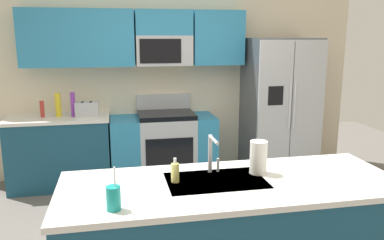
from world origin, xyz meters
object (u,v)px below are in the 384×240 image
Objects in this scene: paper_towel_roll at (258,157)px; pepper_mill at (42,109)px; refrigerator at (279,107)px; sink_faucet at (212,151)px; range_oven at (164,146)px; soap_dispenser at (175,172)px; bottle_yellow at (58,105)px; drink_cup_teal at (113,198)px; bottle_purple at (73,104)px; toaster at (87,109)px.

pepper_mill is at bearing 127.89° from paper_towel_roll.
sink_faucet is at bearing -123.90° from refrigerator.
range_oven is 1.59m from pepper_mill.
refrigerator reaches higher than soap_dispenser.
refrigerator is at bearing 62.86° from paper_towel_roll.
bottle_yellow reaches higher than range_oven.
refrigerator reaches higher than drink_cup_teal.
refrigerator is 2.89m from bottle_yellow.
bottle_purple is 1.15× the size of drink_cup_teal.
pepper_mill is 2.76m from soap_dispenser.
soap_dispenser is (1.07, -2.48, -0.08)m from bottle_yellow.
bottle_yellow is 1.72× the size of soap_dispenser.
pepper_mill reaches higher than soap_dispenser.
range_oven is at bearing 177.40° from refrigerator.
bottle_purple is at bearing -11.42° from bottle_yellow.
sink_faucet reaches higher than drink_cup_teal.
sink_faucet is at bearing 22.32° from soap_dispenser.
drink_cup_teal reaches higher than toaster.
refrigerator is 3.54m from drink_cup_teal.
soap_dispenser is (0.72, -2.41, -0.02)m from toaster.
range_oven is 5.19× the size of drink_cup_teal.
toaster is (-2.54, 0.02, 0.07)m from refrigerator.
bottle_purple is 2.60m from sink_faucet.
soap_dispenser is (-0.23, -2.46, 0.53)m from range_oven.
range_oven reaches higher than toaster.
bottle_purple reaches higher than sink_faucet.
sink_faucet is at bearing 169.10° from paper_towel_roll.
refrigerator is 6.61× the size of toaster.
bottle_purple reaches higher than toaster.
range_oven is at bearing 77.20° from drink_cup_teal.
bottle_purple reaches higher than bottle_yellow.
bottle_purple is at bearing 116.83° from sink_faucet.
paper_towel_roll reaches higher than pepper_mill.
drink_cup_teal is (-2.23, -2.75, 0.05)m from refrigerator.
paper_towel_roll is at bearing 5.03° from soap_dispenser.
bottle_purple is (-0.17, 0.03, 0.06)m from toaster.
paper_towel_roll is at bearing -80.86° from range_oven.
bottle_yellow reaches higher than sink_faucet.
pepper_mill is at bearing -174.82° from bottle_yellow.
paper_towel_roll is (1.87, -2.41, 0.02)m from pepper_mill.
paper_towel_roll is (1.03, 0.42, 0.05)m from drink_cup_teal.
range_oven is 2.94m from drink_cup_teal.
range_oven is 4.86× the size of toaster.
refrigerator is 6.17× the size of bottle_purple.
soap_dispenser is (-1.81, -2.39, 0.04)m from refrigerator.
toaster is at bearing 106.69° from soap_dispenser.
bottle_purple is 2.82m from paper_towel_roll.
drink_cup_teal is at bearing -138.72° from soap_dispenser.
drink_cup_teal is at bearing -145.54° from sink_faucet.
drink_cup_teal is 0.55m from soap_dispenser.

